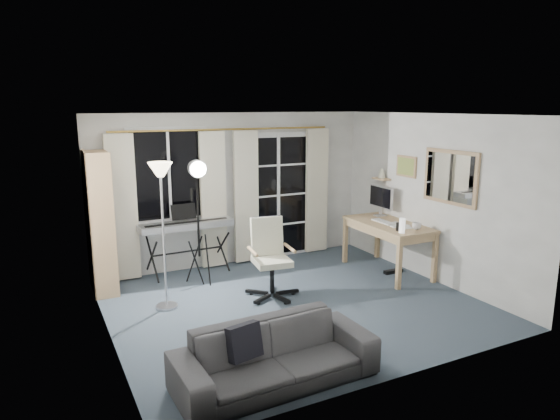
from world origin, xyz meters
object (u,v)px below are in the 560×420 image
object	(u,v)px
office_chair	(269,250)
mug	(417,225)
bookshelf	(98,225)
torchiere_lamp	(161,192)
monitor	(381,198)
keyboard_piano	(186,226)
sofa	(275,346)
desk	(388,229)
studio_light	(198,183)

from	to	relation	value
office_chair	mug	size ratio (longest dim) A/B	8.30
bookshelf	torchiere_lamp	bearing A→B (deg)	-56.47
mug	monitor	bearing A→B (deg)	84.21
keyboard_piano	mug	xyz separation A→B (m)	(2.87, -1.71, 0.07)
office_chair	sofa	xyz separation A→B (m)	(-0.91, -2.02, -0.25)
office_chair	sofa	world-z (taller)	office_chair
desk	torchiere_lamp	bearing A→B (deg)	178.78
monitor	sofa	distance (m)	4.04
studio_light	bookshelf	bearing A→B (deg)	165.19
keyboard_piano	mug	world-z (taller)	keyboard_piano
bookshelf	keyboard_piano	world-z (taller)	bookshelf
bookshelf	torchiere_lamp	distance (m)	1.36
torchiere_lamp	monitor	distance (m)	3.60
torchiere_lamp	sofa	world-z (taller)	torchiere_lamp
torchiere_lamp	sofa	distance (m)	2.50
studio_light	mug	distance (m)	3.15
studio_light	monitor	distance (m)	2.97
studio_light	desk	size ratio (longest dim) A/B	1.25
monitor	desk	bearing A→B (deg)	-112.19
keyboard_piano	sofa	xyz separation A→B (m)	(-0.15, -3.25, -0.40)
office_chair	desk	distance (m)	2.01
bookshelf	mug	world-z (taller)	bookshelf
bookshelf	office_chair	size ratio (longest dim) A/B	1.84
monitor	mug	world-z (taller)	monitor
desk	monitor	distance (m)	0.63
desk	sofa	distance (m)	3.57
monitor	office_chair	bearing A→B (deg)	-166.63
office_chair	torchiere_lamp	bearing A→B (deg)	-179.20
monitor	torchiere_lamp	bearing A→B (deg)	-173.85
studio_light	sofa	bearing A→B (deg)	-87.93
studio_light	monitor	bearing A→B (deg)	0.48
torchiere_lamp	keyboard_piano	distance (m)	1.41
monitor	keyboard_piano	bearing A→B (deg)	166.96
keyboard_piano	office_chair	world-z (taller)	keyboard_piano
keyboard_piano	sofa	bearing A→B (deg)	-94.15
mug	sofa	distance (m)	3.41
bookshelf	torchiere_lamp	world-z (taller)	bookshelf
bookshelf	desk	world-z (taller)	bookshelf
keyboard_piano	office_chair	bearing A→B (deg)	-59.79
mug	torchiere_lamp	bearing A→B (deg)	169.33
office_chair	sofa	distance (m)	2.22
keyboard_piano	monitor	bearing A→B (deg)	-16.00
keyboard_piano	desk	bearing A→B (deg)	-25.23
bookshelf	studio_light	xyz separation A→B (m)	(1.28, -0.48, 0.55)
mug	bookshelf	bearing A→B (deg)	157.35
studio_light	office_chair	xyz separation A→B (m)	(0.72, -0.75, -0.85)
monitor	sofa	bearing A→B (deg)	-140.03
office_chair	monitor	distance (m)	2.30
desk	monitor	xyz separation A→B (m)	(0.20, 0.45, 0.39)
studio_light	desk	world-z (taller)	studio_light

